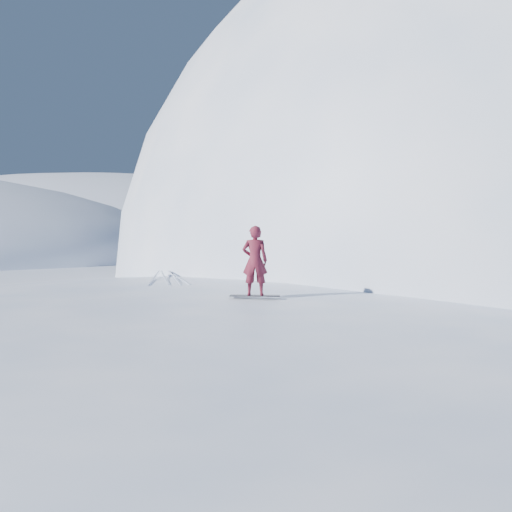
% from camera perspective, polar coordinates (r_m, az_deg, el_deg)
% --- Properties ---
extents(ground, '(400.00, 400.00, 0.00)m').
position_cam_1_polar(ground, '(15.10, -12.41, -13.61)').
color(ground, white).
rests_on(ground, ground).
extents(near_ridge, '(36.00, 28.00, 4.80)m').
position_cam_1_polar(near_ridge, '(17.74, -6.78, -11.04)').
color(near_ridge, white).
rests_on(near_ridge, ground).
extents(summit_peak, '(60.00, 56.00, 56.00)m').
position_cam_1_polar(summit_peak, '(44.25, 26.45, -2.89)').
color(summit_peak, white).
rests_on(summit_peak, ground).
extents(peak_shoulder, '(28.00, 24.00, 18.00)m').
position_cam_1_polar(peak_shoulder, '(34.87, 12.44, -4.15)').
color(peak_shoulder, white).
rests_on(peak_shoulder, ground).
extents(far_ridge_c, '(140.00, 90.00, 36.00)m').
position_cam_1_polar(far_ridge_c, '(131.53, -17.50, 0.99)').
color(far_ridge_c, white).
rests_on(far_ridge_c, ground).
extents(wind_bumps, '(16.00, 14.40, 1.00)m').
position_cam_1_polar(wind_bumps, '(17.21, -12.48, -11.53)').
color(wind_bumps, white).
rests_on(wind_bumps, ground).
extents(snowboard, '(1.44, 0.31, 0.02)m').
position_cam_1_polar(snowboard, '(14.33, -0.13, -4.56)').
color(snowboard, black).
rests_on(snowboard, near_ridge).
extents(snowboarder, '(0.74, 0.50, 1.99)m').
position_cam_1_polar(snowboarder, '(14.23, -0.13, -0.53)').
color(snowboarder, maroon).
rests_on(snowboarder, snowboard).
extents(board_tracks, '(2.47, 5.93, 0.04)m').
position_cam_1_polar(board_tracks, '(20.38, -10.05, -2.33)').
color(board_tracks, silver).
rests_on(board_tracks, ground).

